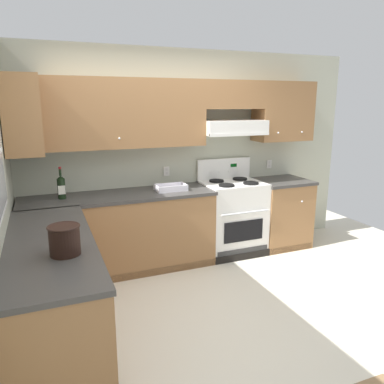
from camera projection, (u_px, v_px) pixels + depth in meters
name	position (u px, v px, depth m)	size (l,w,h in m)	color
ground_plane	(201.00, 315.00, 3.49)	(7.04, 7.04, 0.00)	beige
wall_back	(182.00, 139.00, 4.67)	(4.68, 0.57, 2.55)	#B7BAA3
counter_back_run	(165.00, 228.00, 4.53)	(3.60, 0.65, 0.91)	olive
counter_left_run	(55.00, 296.00, 2.93)	(0.63, 1.91, 0.91)	olive
stove	(232.00, 217.00, 4.87)	(0.76, 0.62, 1.20)	white
wine_bottle	(61.00, 186.00, 4.02)	(0.08, 0.09, 0.35)	black
bowl	(171.00, 188.00, 4.42)	(0.36, 0.22, 0.07)	silver
bucket	(65.00, 239.00, 2.54)	(0.22, 0.22, 0.21)	black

